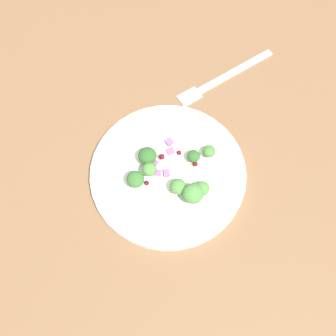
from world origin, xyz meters
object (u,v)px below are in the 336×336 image
(plate, at_px, (168,173))
(broccoli_floret_0, at_px, (209,151))
(broccoli_floret_1, at_px, (135,179))
(fork, at_px, (221,79))
(broccoli_floret_2, at_px, (191,195))

(plate, height_order, broccoli_floret_0, broccoli_floret_0)
(plate, xyz_separation_m, broccoli_floret_0, (-0.07, 0.01, 0.02))
(plate, distance_m, broccoli_floret_1, 0.05)
(broccoli_floret_1, distance_m, fork, 0.24)
(broccoli_floret_0, bearing_deg, plate, -5.18)
(broccoli_floret_0, relative_size, broccoli_floret_2, 0.66)
(broccoli_floret_0, height_order, broccoli_floret_1, broccoli_floret_1)
(plate, relative_size, fork, 1.25)
(broccoli_floret_1, bearing_deg, fork, -154.94)
(broccoli_floret_2, relative_size, fork, 0.16)
(fork, bearing_deg, broccoli_floret_1, 25.06)
(broccoli_floret_1, xyz_separation_m, broccoli_floret_2, (-0.06, 0.06, 0.00))
(plate, relative_size, broccoli_floret_1, 8.95)
(broccoli_floret_2, bearing_deg, fork, -134.47)
(broccoli_floret_1, height_order, broccoli_floret_2, broccoli_floret_2)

